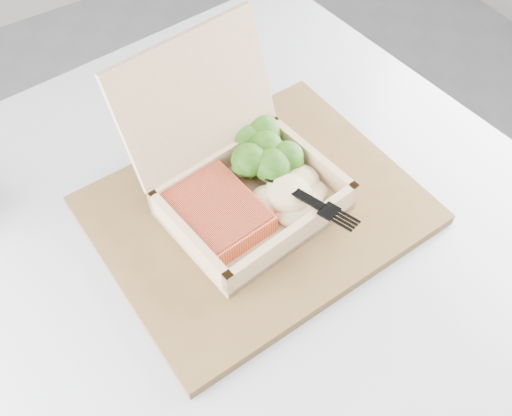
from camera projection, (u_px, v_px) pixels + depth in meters
cafe_table at (239, 296)px, 0.86m from camera, size 0.85×0.85×0.72m
serving_tray at (257, 210)px, 0.71m from camera, size 0.39×0.32×0.02m
takeout_container at (235, 170)px, 0.68m from camera, size 0.22×0.23×0.18m
salmon_fillet at (212, 211)px, 0.67m from camera, size 0.11×0.14×0.03m
broccoli_pile at (265, 152)px, 0.72m from camera, size 0.11×0.11×0.04m
mashed_potatoes at (288, 194)px, 0.68m from camera, size 0.10×0.08×0.03m
plastic_fork at (272, 177)px, 0.68m from camera, size 0.06×0.16×0.02m
receipt at (153, 132)px, 0.80m from camera, size 0.09×0.14×0.00m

